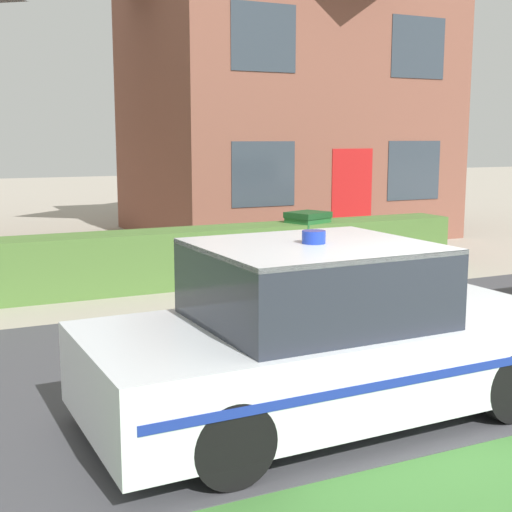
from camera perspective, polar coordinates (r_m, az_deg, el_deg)
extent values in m
cube|color=#424247|center=(7.92, 5.96, -7.68)|extent=(28.00, 5.03, 0.01)
cube|color=#4C7233|center=(11.13, -9.31, -0.40)|extent=(11.40, 0.78, 0.90)
cylinder|color=black|center=(6.34, 19.58, -9.67)|extent=(0.61, 0.21, 0.61)
cylinder|color=black|center=(7.46, 10.77, -6.41)|extent=(0.61, 0.21, 0.61)
cylinder|color=black|center=(4.93, -2.03, -14.70)|extent=(0.61, 0.21, 0.61)
cylinder|color=black|center=(6.30, -8.11, -9.31)|extent=(0.61, 0.21, 0.61)
cube|color=silver|center=(6.08, 5.80, -8.01)|extent=(4.12, 1.86, 0.67)
cube|color=#232833|center=(5.83, 4.59, -2.10)|extent=(1.84, 1.64, 0.64)
cube|color=silver|center=(5.78, 4.63, 0.82)|extent=(1.84, 1.64, 0.04)
cube|color=navy|center=(5.37, 10.99, -9.96)|extent=(3.88, 0.09, 0.07)
cube|color=navy|center=(6.80, 1.75, -5.62)|extent=(3.88, 0.09, 0.07)
cylinder|color=#1933A5|center=(5.77, 4.64, 1.53)|extent=(0.19, 0.19, 0.10)
cube|color=brown|center=(17.67, 2.04, 11.21)|extent=(6.76, 5.62, 5.74)
cube|color=red|center=(15.40, 7.66, 4.60)|extent=(1.00, 0.02, 2.10)
cube|color=#333D47|center=(14.32, 0.61, 6.57)|extent=(1.40, 0.02, 1.30)
cube|color=#333D47|center=(16.30, 12.52, 6.70)|extent=(1.40, 0.02, 1.30)
cube|color=#333D47|center=(14.43, 0.63, 17.10)|extent=(1.40, 0.02, 1.30)
cube|color=#333D47|center=(16.40, 12.86, 15.96)|extent=(1.40, 0.02, 1.30)
cube|color=#23662D|center=(12.22, 4.14, 0.78)|extent=(0.76, 0.71, 0.99)
cube|color=#184720|center=(12.15, 4.18, 3.31)|extent=(0.80, 0.75, 0.10)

